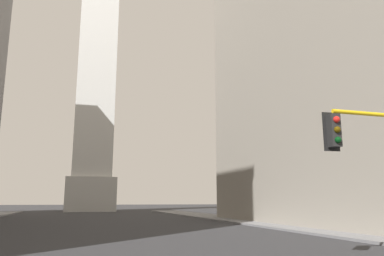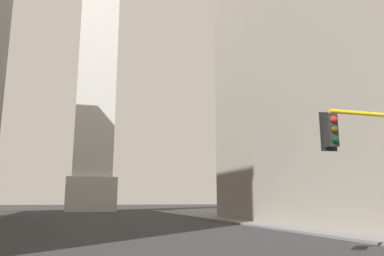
# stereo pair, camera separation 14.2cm
# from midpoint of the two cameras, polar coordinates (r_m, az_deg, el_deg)

# --- Properties ---
(sidewalk_right) EXTENTS (5.00, 88.81, 0.15)m
(sidewalk_right) POSITION_cam_midpoint_polar(r_m,az_deg,el_deg) (31.80, 13.53, -14.17)
(sidewalk_right) COLOR slate
(sidewalk_right) RESTS_ON ground_plane
(obelisk) EXTENTS (9.12, 9.12, 60.39)m
(obelisk) POSITION_cam_midpoint_polar(r_m,az_deg,el_deg) (79.66, -14.17, 8.92)
(obelisk) COLOR silver
(obelisk) RESTS_ON ground_plane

